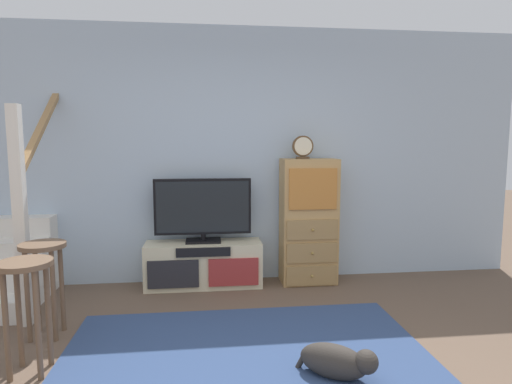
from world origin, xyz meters
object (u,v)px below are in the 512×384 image
Objects in this scene: bar_stool_near at (26,291)px; dog at (338,361)px; television at (203,209)px; media_console at (204,264)px; side_cabinet at (308,221)px; bar_stool_far at (44,268)px; desk_clock at (303,147)px.

dog is (1.97, -0.30, -0.44)m from bar_stool_near.
television is 1.97m from bar_stool_near.
media_console is 1.19m from side_cabinet.
bar_stool_far is at bearing -139.72° from media_console.
bar_stool_near reaches higher than bar_stool_far.
desk_clock is at bearing 24.42° from bar_stool_far.
side_cabinet is 2.74m from bar_stool_near.
television reaches higher than dog.
desk_clock is at bearing 36.08° from bar_stool_near.
bar_stool_near is (-1.12, -1.58, 0.32)m from media_console.
side_cabinet is 0.79m from desk_clock.
side_cabinet is at bearing 82.18° from dog.
bar_stool_far is at bearing -155.58° from desk_clock.
bar_stool_near reaches higher than dog.
desk_clock is (1.04, -0.03, 0.63)m from television.
bar_stool_near is (-2.16, -1.57, -0.89)m from desk_clock.
dog is (-0.18, -1.87, -1.33)m from desk_clock.
side_cabinet reaches higher than bar_stool_near.
side_cabinet is at bearing 11.15° from desk_clock.
television is at bearing 114.17° from dog.
bar_stool_near is 2.04m from dog.
bar_stool_near is 1.02× the size of bar_stool_far.
television is (0.00, 0.02, 0.59)m from media_console.
bar_stool_near is at bearing -143.92° from desk_clock.
desk_clock is (1.04, -0.00, 1.21)m from media_console.
desk_clock is 0.49× the size of dog.
media_console is 2.45× the size of dog.
side_cabinet is 5.52× the size of desk_clock.
dog is at bearing -65.83° from television.
side_cabinet is at bearing 24.02° from bar_stool_far.
media_console reaches higher than dog.
media_console is at bearing 40.28° from bar_stool_far.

